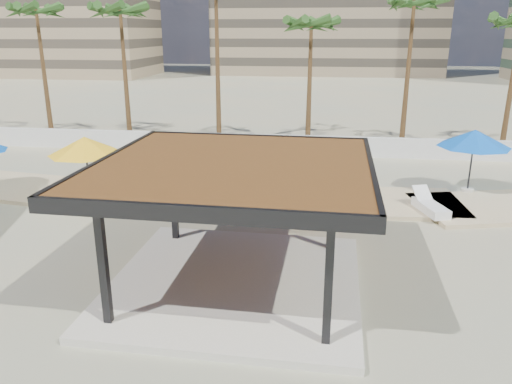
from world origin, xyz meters
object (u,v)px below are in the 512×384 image
umbrella_c (319,157)px  lounger_a (187,186)px  lounger_c (430,207)px  lounger_b (354,197)px  pavilion_central (235,214)px

umbrella_c → lounger_a: bearing=163.1°
lounger_a → lounger_c: lounger_a is taller
umbrella_c → lounger_b: umbrella_c is taller
umbrella_c → lounger_c: 5.02m
lounger_c → umbrella_c: bearing=77.5°
pavilion_central → lounger_c: (6.87, 6.89, -1.91)m
pavilion_central → lounger_b: 8.89m
lounger_a → lounger_b: (7.56, -0.58, -0.01)m
pavilion_central → lounger_a: bearing=115.6°
pavilion_central → lounger_a: size_ratio=3.48×
lounger_c → lounger_b: bearing=56.6°
lounger_b → lounger_c: bearing=-97.4°
lounger_a → lounger_b: bearing=-100.8°
pavilion_central → lounger_b: (3.84, 7.78, -1.92)m
lounger_b → lounger_c: 3.16m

